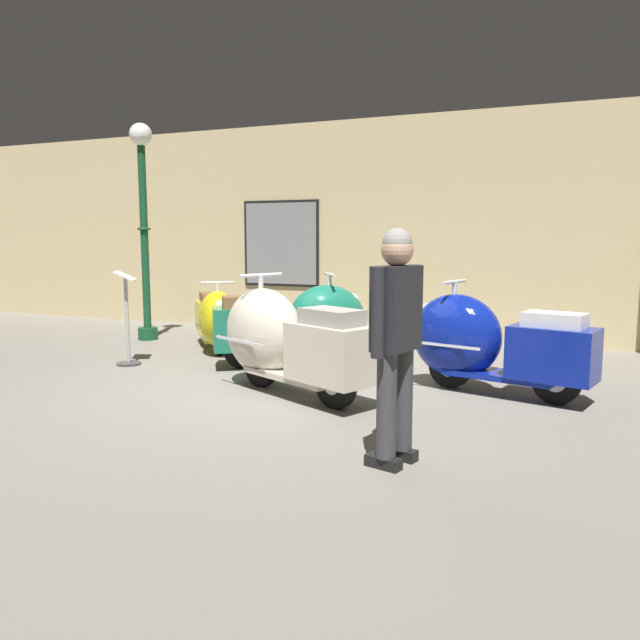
% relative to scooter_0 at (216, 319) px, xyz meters
% --- Properties ---
extents(ground_plane, '(60.00, 60.00, 0.00)m').
position_rel_scooter_0_xyz_m(ground_plane, '(1.52, -1.58, -0.43)').
color(ground_plane, slate).
extents(showroom_back_wall, '(18.00, 0.63, 3.24)m').
position_rel_scooter_0_xyz_m(showroom_back_wall, '(1.65, 2.19, 1.19)').
color(showroom_back_wall, '#CCB784').
rests_on(showroom_back_wall, ground).
extents(scooter_0, '(1.31, 1.47, 0.94)m').
position_rel_scooter_0_xyz_m(scooter_0, '(0.00, 0.00, 0.00)').
color(scooter_0, black).
rests_on(scooter_0, ground).
extents(scooter_1, '(1.75, 1.41, 1.08)m').
position_rel_scooter_0_xyz_m(scooter_1, '(1.44, -0.42, 0.06)').
color(scooter_1, black).
rests_on(scooter_1, ground).
extents(scooter_2, '(1.91, 1.27, 1.14)m').
position_rel_scooter_0_xyz_m(scooter_2, '(1.79, -1.65, 0.09)').
color(scooter_2, black).
rests_on(scooter_2, ground).
extents(scooter_3, '(1.83, 0.92, 1.08)m').
position_rel_scooter_0_xyz_m(scooter_3, '(3.56, -0.89, 0.06)').
color(scooter_3, black).
rests_on(scooter_3, ground).
extents(lamppost, '(0.32, 0.32, 3.09)m').
position_rel_scooter_0_xyz_m(lamppost, '(-1.44, 0.42, 1.41)').
color(lamppost, '#144728').
rests_on(lamppost, ground).
extents(visitor_0, '(0.31, 0.51, 1.55)m').
position_rel_scooter_0_xyz_m(visitor_0, '(3.31, -3.07, 0.47)').
color(visitor_0, black).
rests_on(visitor_0, ground).
extents(info_stanchion, '(0.36, 0.39, 1.11)m').
position_rel_scooter_0_xyz_m(info_stanchion, '(-0.48, -1.16, 0.03)').
color(info_stanchion, '#333338').
rests_on(info_stanchion, ground).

